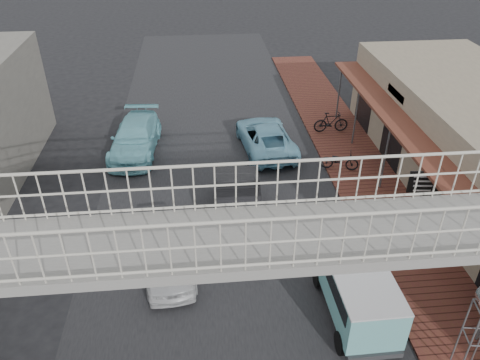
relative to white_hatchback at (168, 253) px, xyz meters
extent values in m
plane|color=black|center=(1.95, -0.87, -0.68)|extent=(120.00, 120.00, 0.00)
cube|color=black|center=(1.95, -0.87, -0.67)|extent=(10.00, 60.00, 0.01)
cube|color=brown|center=(8.45, 2.13, -0.63)|extent=(3.00, 40.00, 0.10)
cube|color=brown|center=(9.65, 3.13, 2.22)|extent=(1.80, 18.00, 0.12)
cube|color=silver|center=(10.00, 6.63, 2.62)|extent=(0.08, 2.60, 0.90)
cube|color=#B21914|center=(10.00, 0.13, 2.62)|extent=(0.08, 2.20, 0.80)
cube|color=gray|center=(1.95, -4.87, 4.44)|extent=(14.00, 2.00, 0.24)
cube|color=beige|center=(1.95, -3.92, 5.11)|extent=(14.00, 0.08, 1.10)
cube|color=beige|center=(1.95, -5.82, 5.11)|extent=(14.00, 0.08, 1.10)
imported|color=silver|center=(0.00, 0.00, 0.00)|extent=(1.98, 4.12, 1.36)
imported|color=black|center=(2.57, 2.38, 0.12)|extent=(1.95, 4.91, 1.59)
imported|color=#78B7D0|center=(4.45, 8.10, 0.01)|extent=(2.78, 5.15, 1.37)
imported|color=#7DCCD8|center=(-1.87, 8.52, 0.06)|extent=(2.45, 5.20, 1.47)
cylinder|color=black|center=(4.85, -1.23, -0.34)|extent=(0.24, 0.68, 0.67)
cylinder|color=black|center=(6.35, -1.21, -0.34)|extent=(0.24, 0.68, 0.67)
cylinder|color=black|center=(4.88, -3.83, -0.34)|extent=(0.24, 0.68, 0.67)
cylinder|color=black|center=(6.38, -3.81, -0.34)|extent=(0.24, 0.68, 0.67)
cube|color=#72C5C6|center=(5.62, -2.81, 0.46)|extent=(1.67, 3.10, 1.30)
cube|color=#72C5C6|center=(5.59, -1.03, 0.24)|extent=(1.57, 0.89, 0.87)
cube|color=black|center=(5.62, -2.81, 0.81)|extent=(1.71, 2.52, 0.48)
cube|color=silver|center=(5.62, -2.81, 1.13)|extent=(1.69, 3.10, 0.06)
imported|color=black|center=(7.49, 5.75, -0.13)|extent=(1.81, 1.03, 0.90)
imported|color=black|center=(8.09, 9.52, -0.03)|extent=(1.81, 0.52, 1.09)
cylinder|color=#59595B|center=(7.79, -4.45, 0.59)|extent=(0.04, 0.04, 2.34)
cylinder|color=#59595B|center=(7.70, -5.00, 0.59)|extent=(0.04, 0.04, 2.34)
cylinder|color=#59595B|center=(8.88, 0.83, 0.79)|extent=(0.09, 0.09, 2.74)
cube|color=black|center=(8.88, 0.80, 1.78)|extent=(1.13, 0.18, 0.85)
cone|color=black|center=(9.67, 0.72, 1.78)|extent=(0.67, 1.09, 1.04)
cube|color=white|center=(8.83, 0.78, 1.74)|extent=(0.75, 0.09, 0.57)
camera|label=1|loc=(1.25, -12.04, 10.45)|focal=35.00mm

